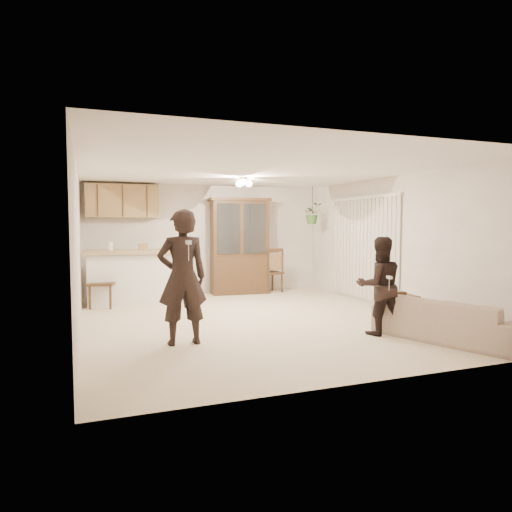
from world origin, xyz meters
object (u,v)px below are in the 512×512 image
object	(u,v)px
adult	(182,277)
china_hutch	(239,247)
side_table	(400,309)
sofa	(449,314)
chair_bar	(103,292)
child	(380,288)
chair_hutch_right	(271,280)
chair_hutch_left	(238,281)

from	to	relation	value
adult	china_hutch	world-z (taller)	china_hutch
china_hutch	side_table	world-z (taller)	china_hutch
sofa	chair_bar	size ratio (longest dim) A/B	1.79
sofa	child	distance (m)	0.99
sofa	chair_hutch_right	xyz separation A→B (m)	(-0.61, 5.02, -0.07)
child	chair_bar	distance (m)	5.23
child	chair_hutch_right	xyz separation A→B (m)	(0.07, 4.37, -0.38)
adult	chair_hutch_right	world-z (taller)	adult
child	side_table	bearing A→B (deg)	-136.51
child	sofa	bearing A→B (deg)	150.19
china_hutch	chair_hutch_left	distance (m)	0.80
adult	chair_hutch_left	xyz separation A→B (m)	(2.09, 4.04, -0.62)
side_table	chair_hutch_left	size ratio (longest dim) A/B	0.53
china_hutch	chair_bar	distance (m)	3.24
chair_hutch_right	adult	bearing A→B (deg)	40.79
sofa	chair_hutch_right	world-z (taller)	chair_hutch_right
sofa	chair_hutch_right	bearing A→B (deg)	-14.83
child	chair_hutch_right	size ratio (longest dim) A/B	1.29
side_table	chair_hutch_left	bearing A→B (deg)	108.55
chair_bar	chair_hutch_right	xyz separation A→B (m)	(3.78, 0.71, -0.00)
chair_bar	child	bearing A→B (deg)	-27.54
sofa	adult	distance (m)	3.69
adult	china_hutch	xyz separation A→B (m)	(2.13, 4.02, 0.19)
chair_bar	sofa	bearing A→B (deg)	-27.35
sofa	chair_hutch_right	distance (m)	5.06
side_table	chair_hutch_right	xyz separation A→B (m)	(-0.59, 3.99, 0.04)
sofa	china_hutch	distance (m)	5.34
sofa	adult	size ratio (longest dim) A/B	1.04
child	side_table	size ratio (longest dim) A/B	2.50
side_table	chair_bar	distance (m)	5.47
sofa	side_table	bearing A→B (deg)	-20.87
chair_hutch_right	chair_hutch_left	bearing A→B (deg)	-21.17
sofa	adult	xyz separation A→B (m)	(-3.48, 1.10, 0.53)
china_hutch	chair_hutch_left	bearing A→B (deg)	157.08
china_hutch	child	bearing A→B (deg)	-77.01
adult	side_table	distance (m)	3.52
chair_hutch_left	chair_hutch_right	distance (m)	0.79
china_hutch	chair_hutch_left	xyz separation A→B (m)	(-0.04, 0.02, -0.80)
chair_bar	chair_hutch_right	size ratio (longest dim) A/B	1.01
child	chair_hutch_left	world-z (taller)	child
chair_hutch_right	china_hutch	bearing A→B (deg)	-20.04
sofa	chair_bar	xyz separation A→B (m)	(-4.39, 4.31, -0.07)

